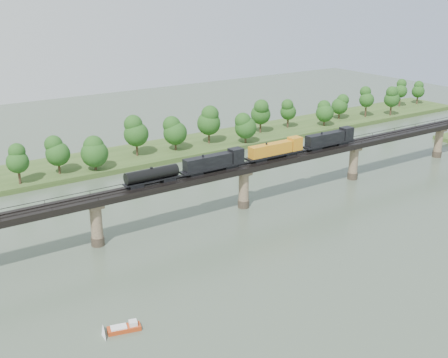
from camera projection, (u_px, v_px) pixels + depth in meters
ground at (324, 250)px, 122.71m from camera, size 400.00×400.00×0.00m
far_bank at (148, 154)px, 188.99m from camera, size 300.00×24.00×1.60m
bridge at (244, 188)px, 144.39m from camera, size 236.00×30.00×11.50m
bridge_superstructure at (244, 164)px, 142.29m from camera, size 220.00×4.90×0.75m
far_treeline at (130, 137)px, 178.50m from camera, size 289.06×17.54×13.60m
freight_train at (255, 154)px, 143.51m from camera, size 70.86×2.76×4.88m
motorboat at (125, 328)px, 94.26m from camera, size 5.88×3.34×1.55m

